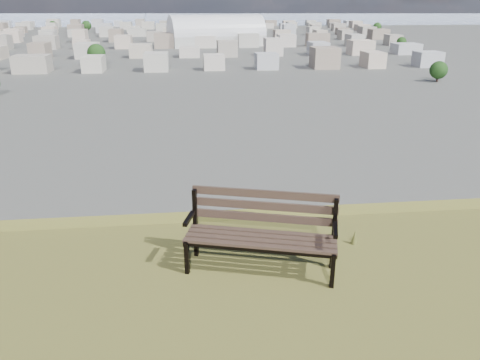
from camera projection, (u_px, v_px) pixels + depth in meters
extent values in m
cube|color=#413125|center=(258.00, 246.00, 4.84)|extent=(1.57, 0.52, 0.03)
cube|color=#413125|center=(260.00, 241.00, 4.94)|extent=(1.57, 0.52, 0.03)
cube|color=#413125|center=(261.00, 236.00, 5.04)|extent=(1.57, 0.52, 0.03)
cube|color=#413125|center=(262.00, 232.00, 5.14)|extent=(1.57, 0.52, 0.03)
cube|color=#413125|center=(263.00, 217.00, 5.15)|extent=(1.56, 0.48, 0.09)
cube|color=#413125|center=(264.00, 206.00, 5.13)|extent=(1.56, 0.48, 0.09)
cube|color=#413125|center=(264.00, 194.00, 5.10)|extent=(1.56, 0.48, 0.09)
cube|color=black|center=(187.00, 257.00, 5.02)|extent=(0.06, 0.06, 0.39)
cube|color=black|center=(195.00, 223.00, 5.30)|extent=(0.06, 0.06, 0.82)
cube|color=black|center=(191.00, 235.00, 5.12)|extent=(0.17, 0.44, 0.04)
cube|color=black|center=(189.00, 219.00, 5.00)|extent=(0.13, 0.32, 0.04)
cube|color=black|center=(333.00, 270.00, 4.77)|extent=(0.06, 0.06, 0.39)
cube|color=black|center=(334.00, 234.00, 5.05)|extent=(0.06, 0.06, 0.82)
cube|color=black|center=(334.00, 247.00, 4.88)|extent=(0.17, 0.44, 0.04)
cube|color=black|center=(335.00, 230.00, 4.75)|extent=(0.13, 0.32, 0.04)
cube|color=black|center=(258.00, 250.00, 4.85)|extent=(1.56, 0.48, 0.04)
cube|color=black|center=(262.00, 235.00, 5.16)|extent=(1.56, 0.48, 0.04)
cone|color=brown|center=(355.00, 237.00, 5.66)|extent=(0.08, 0.08, 0.18)
cube|color=beige|center=(216.00, 41.00, 299.35)|extent=(63.24, 37.58, 6.57)
cylinder|color=white|center=(216.00, 35.00, 298.16)|extent=(63.24, 37.58, 24.97)
cube|color=beige|center=(38.00, 64.00, 189.54)|extent=(11.00, 11.00, 7.00)
cube|color=#A59B8E|center=(98.00, 63.00, 191.99)|extent=(11.00, 11.00, 7.00)
cube|color=beige|center=(157.00, 62.00, 194.44)|extent=(11.00, 11.00, 7.00)
cube|color=#B5B5BA|center=(215.00, 61.00, 196.89)|extent=(11.00, 11.00, 7.00)
cube|color=#C4B49F|center=(271.00, 61.00, 199.34)|extent=(11.00, 11.00, 7.00)
cube|color=gray|center=(326.00, 60.00, 201.79)|extent=(11.00, 11.00, 7.00)
cube|color=beige|center=(379.00, 59.00, 204.24)|extent=(11.00, 11.00, 7.00)
cube|color=#BBB6AA|center=(432.00, 58.00, 206.68)|extent=(11.00, 11.00, 7.00)
cube|color=beige|center=(42.00, 51.00, 234.68)|extent=(11.00, 11.00, 7.00)
cube|color=#B5B5BA|center=(91.00, 51.00, 237.12)|extent=(11.00, 11.00, 7.00)
cube|color=#C4B49F|center=(139.00, 50.00, 239.57)|extent=(11.00, 11.00, 7.00)
cube|color=gray|center=(186.00, 50.00, 242.02)|extent=(11.00, 11.00, 7.00)
cube|color=beige|center=(232.00, 49.00, 244.47)|extent=(11.00, 11.00, 7.00)
cube|color=#BBB6AA|center=(277.00, 49.00, 246.92)|extent=(11.00, 11.00, 7.00)
cube|color=beige|center=(322.00, 48.00, 249.37)|extent=(11.00, 11.00, 7.00)
cube|color=#A59B8E|center=(365.00, 48.00, 251.82)|extent=(11.00, 11.00, 7.00)
cube|color=beige|center=(408.00, 47.00, 254.27)|extent=(11.00, 11.00, 7.00)
cube|color=#C4B49F|center=(3.00, 43.00, 277.36)|extent=(11.00, 11.00, 7.00)
cube|color=gray|center=(45.00, 43.00, 279.81)|extent=(11.00, 11.00, 7.00)
cube|color=beige|center=(86.00, 43.00, 282.26)|extent=(11.00, 11.00, 7.00)
cube|color=#BBB6AA|center=(126.00, 42.00, 284.71)|extent=(11.00, 11.00, 7.00)
cube|color=beige|center=(166.00, 42.00, 287.15)|extent=(11.00, 11.00, 7.00)
cube|color=#A59B8E|center=(205.00, 42.00, 289.60)|extent=(11.00, 11.00, 7.00)
cube|color=beige|center=(244.00, 41.00, 292.05)|extent=(11.00, 11.00, 7.00)
cube|color=#B5B5BA|center=(281.00, 41.00, 294.50)|extent=(11.00, 11.00, 7.00)
cube|color=#C4B49F|center=(319.00, 41.00, 296.95)|extent=(11.00, 11.00, 7.00)
cube|color=gray|center=(355.00, 40.00, 299.40)|extent=(11.00, 11.00, 7.00)
cube|color=beige|center=(391.00, 40.00, 301.85)|extent=(11.00, 11.00, 7.00)
cube|color=beige|center=(11.00, 37.00, 322.49)|extent=(11.00, 11.00, 7.00)
cube|color=#A59B8E|center=(47.00, 37.00, 324.94)|extent=(11.00, 11.00, 7.00)
cube|color=beige|center=(82.00, 37.00, 327.39)|extent=(11.00, 11.00, 7.00)
cube|color=#B5B5BA|center=(117.00, 36.00, 329.84)|extent=(11.00, 11.00, 7.00)
cube|color=#C4B49F|center=(152.00, 36.00, 332.29)|extent=(11.00, 11.00, 7.00)
cube|color=gray|center=(186.00, 36.00, 334.74)|extent=(11.00, 11.00, 7.00)
cube|color=beige|center=(219.00, 36.00, 337.18)|extent=(11.00, 11.00, 7.00)
cube|color=#BBB6AA|center=(252.00, 35.00, 339.63)|extent=(11.00, 11.00, 7.00)
cube|color=beige|center=(285.00, 35.00, 342.08)|extent=(11.00, 11.00, 7.00)
cube|color=#A59B8E|center=(317.00, 35.00, 344.53)|extent=(11.00, 11.00, 7.00)
cube|color=beige|center=(348.00, 35.00, 346.98)|extent=(11.00, 11.00, 7.00)
cube|color=#B5B5BA|center=(379.00, 34.00, 349.43)|extent=(11.00, 11.00, 7.00)
cube|color=gray|center=(17.00, 33.00, 367.62)|extent=(11.00, 11.00, 7.00)
cube|color=beige|center=(49.00, 32.00, 370.07)|extent=(11.00, 11.00, 7.00)
cube|color=#BBB6AA|center=(80.00, 32.00, 372.52)|extent=(11.00, 11.00, 7.00)
cube|color=beige|center=(111.00, 32.00, 374.97)|extent=(11.00, 11.00, 7.00)
cube|color=#A59B8E|center=(141.00, 32.00, 377.42)|extent=(11.00, 11.00, 7.00)
cube|color=beige|center=(171.00, 32.00, 379.87)|extent=(11.00, 11.00, 7.00)
cube|color=#B5B5BA|center=(200.00, 31.00, 382.32)|extent=(11.00, 11.00, 7.00)
cube|color=#C4B49F|center=(230.00, 31.00, 384.77)|extent=(11.00, 11.00, 7.00)
cube|color=gray|center=(258.00, 31.00, 387.21)|extent=(11.00, 11.00, 7.00)
cube|color=beige|center=(287.00, 31.00, 389.66)|extent=(11.00, 11.00, 7.00)
cube|color=#BBB6AA|center=(315.00, 31.00, 392.11)|extent=(11.00, 11.00, 7.00)
cube|color=beige|center=(343.00, 30.00, 394.56)|extent=(11.00, 11.00, 7.00)
cube|color=#A59B8E|center=(370.00, 30.00, 397.01)|extent=(11.00, 11.00, 7.00)
cube|color=#B5B5BA|center=(22.00, 29.00, 412.76)|extent=(11.00, 11.00, 7.00)
cube|color=#C4B49F|center=(50.00, 29.00, 415.21)|extent=(11.00, 11.00, 7.00)
cube|color=gray|center=(78.00, 29.00, 417.65)|extent=(11.00, 11.00, 7.00)
cube|color=beige|center=(105.00, 29.00, 420.10)|extent=(11.00, 11.00, 7.00)
cube|color=#BBB6AA|center=(132.00, 28.00, 422.55)|extent=(11.00, 11.00, 7.00)
cube|color=beige|center=(159.00, 28.00, 425.00)|extent=(11.00, 11.00, 7.00)
cube|color=#A59B8E|center=(186.00, 28.00, 427.45)|extent=(11.00, 11.00, 7.00)
cube|color=beige|center=(212.00, 28.00, 429.90)|extent=(11.00, 11.00, 7.00)
cube|color=#B5B5BA|center=(238.00, 28.00, 432.35)|extent=(11.00, 11.00, 7.00)
cube|color=#C4B49F|center=(263.00, 28.00, 434.80)|extent=(11.00, 11.00, 7.00)
cube|color=gray|center=(289.00, 27.00, 437.24)|extent=(11.00, 11.00, 7.00)
cube|color=beige|center=(314.00, 27.00, 439.69)|extent=(11.00, 11.00, 7.00)
cube|color=#BBB6AA|center=(338.00, 27.00, 442.14)|extent=(11.00, 11.00, 7.00)
cube|color=beige|center=(363.00, 27.00, 444.59)|extent=(11.00, 11.00, 7.00)
cube|color=#A59B8E|center=(0.00, 26.00, 455.44)|extent=(11.00, 11.00, 7.00)
cube|color=beige|center=(26.00, 26.00, 457.89)|extent=(11.00, 11.00, 7.00)
cube|color=#B5B5BA|center=(51.00, 26.00, 460.34)|extent=(11.00, 11.00, 7.00)
cube|color=#C4B49F|center=(76.00, 26.00, 462.79)|extent=(11.00, 11.00, 7.00)
cube|color=gray|center=(101.00, 26.00, 465.24)|extent=(11.00, 11.00, 7.00)
cube|color=beige|center=(125.00, 26.00, 467.68)|extent=(11.00, 11.00, 7.00)
cube|color=#BBB6AA|center=(150.00, 25.00, 470.13)|extent=(11.00, 11.00, 7.00)
cube|color=beige|center=(174.00, 25.00, 472.58)|extent=(11.00, 11.00, 7.00)
cube|color=#A59B8E|center=(197.00, 25.00, 475.03)|extent=(11.00, 11.00, 7.00)
cube|color=beige|center=(221.00, 25.00, 477.48)|extent=(11.00, 11.00, 7.00)
cube|color=#B5B5BA|center=(244.00, 25.00, 479.93)|extent=(11.00, 11.00, 7.00)
cube|color=#C4B49F|center=(267.00, 25.00, 482.38)|extent=(11.00, 11.00, 7.00)
cube|color=gray|center=(290.00, 25.00, 484.83)|extent=(11.00, 11.00, 7.00)
cube|color=beige|center=(313.00, 25.00, 487.27)|extent=(11.00, 11.00, 7.00)
cube|color=#BBB6AA|center=(335.00, 24.00, 489.72)|extent=(11.00, 11.00, 7.00)
cube|color=beige|center=(357.00, 24.00, 492.17)|extent=(11.00, 11.00, 7.00)
cube|color=#A59B8E|center=(5.00, 24.00, 500.57)|extent=(11.00, 11.00, 7.00)
cube|color=beige|center=(29.00, 24.00, 503.02)|extent=(11.00, 11.00, 7.00)
cube|color=#B5B5BA|center=(52.00, 24.00, 505.47)|extent=(11.00, 11.00, 7.00)
cube|color=#C4B49F|center=(75.00, 24.00, 507.92)|extent=(11.00, 11.00, 7.00)
cube|color=gray|center=(97.00, 23.00, 510.37)|extent=(11.00, 11.00, 7.00)
cube|color=beige|center=(120.00, 23.00, 512.82)|extent=(11.00, 11.00, 7.00)
cube|color=#BBB6AA|center=(142.00, 23.00, 515.27)|extent=(11.00, 11.00, 7.00)
cube|color=beige|center=(164.00, 23.00, 517.71)|extent=(11.00, 11.00, 7.00)
cube|color=#A59B8E|center=(185.00, 23.00, 520.16)|extent=(11.00, 11.00, 7.00)
cube|color=beige|center=(207.00, 23.00, 522.61)|extent=(11.00, 11.00, 7.00)
cube|color=#B5B5BA|center=(228.00, 23.00, 525.06)|extent=(11.00, 11.00, 7.00)
cube|color=#C4B49F|center=(250.00, 23.00, 527.51)|extent=(11.00, 11.00, 7.00)
cube|color=gray|center=(270.00, 23.00, 529.96)|extent=(11.00, 11.00, 7.00)
cube|color=beige|center=(291.00, 22.00, 532.41)|extent=(11.00, 11.00, 7.00)
cube|color=#BBB6AA|center=(312.00, 22.00, 534.86)|extent=(11.00, 11.00, 7.00)
cube|color=beige|center=(332.00, 22.00, 537.30)|extent=(11.00, 11.00, 7.00)
cube|color=#A59B8E|center=(352.00, 22.00, 539.75)|extent=(11.00, 11.00, 7.00)
cylinder|color=#37231B|center=(437.00, 79.00, 168.65)|extent=(0.80, 0.80, 2.10)
sphere|color=#173412|center=(439.00, 70.00, 167.51)|extent=(6.30, 6.30, 6.30)
cylinder|color=#37231B|center=(97.00, 62.00, 210.90)|extent=(0.80, 0.80, 2.70)
sphere|color=#173412|center=(96.00, 53.00, 209.44)|extent=(8.10, 8.10, 8.10)
cylinder|color=#37231B|center=(401.00, 47.00, 284.01)|extent=(0.80, 0.80, 1.95)
sphere|color=#173412|center=(402.00, 42.00, 282.96)|extent=(5.85, 5.85, 5.85)
cylinder|color=#37231B|center=(258.00, 34.00, 388.07)|extent=(0.80, 0.80, 2.25)
sphere|color=#173412|center=(258.00, 30.00, 386.85)|extent=(6.75, 6.75, 6.75)
cylinder|color=#37231B|center=(87.00, 30.00, 428.29)|extent=(0.80, 0.80, 2.85)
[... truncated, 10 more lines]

